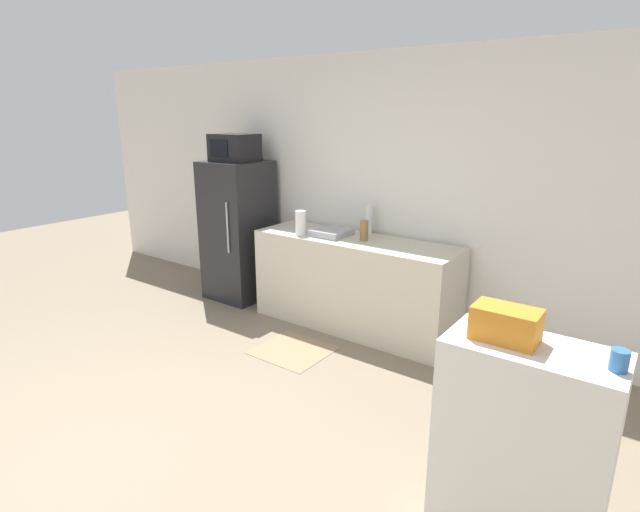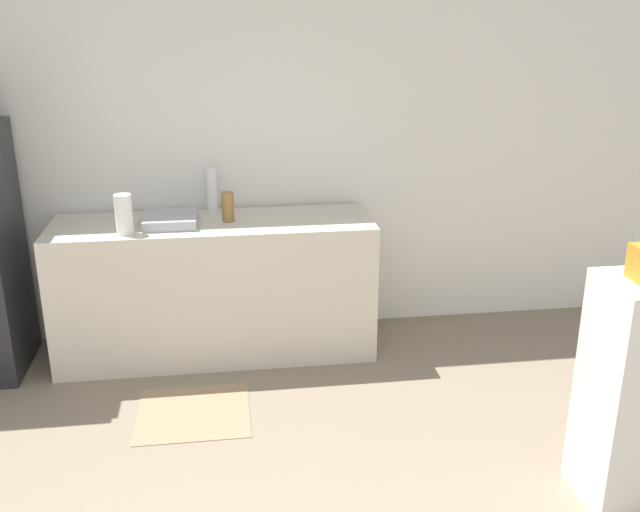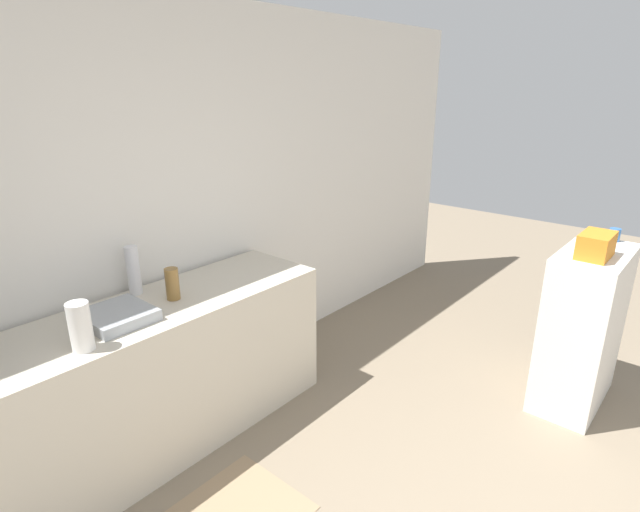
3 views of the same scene
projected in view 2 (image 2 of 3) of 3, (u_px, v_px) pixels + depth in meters
wall_back at (175, 148)px, 4.66m from camera, size 8.00×0.06×2.60m
counter at (216, 288)px, 4.62m from camera, size 2.02×0.62×0.90m
sink_basin at (171, 220)px, 4.41m from camera, size 0.32×0.34×0.06m
bottle_tall at (212, 190)px, 4.65m from camera, size 0.08×0.08×0.29m
bottle_short at (228, 207)px, 4.45m from camera, size 0.08×0.08×0.19m
paper_towel_roll at (124, 214)px, 4.20m from camera, size 0.10×0.10×0.24m
kitchen_rug at (193, 412)px, 4.03m from camera, size 0.63×0.59×0.01m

